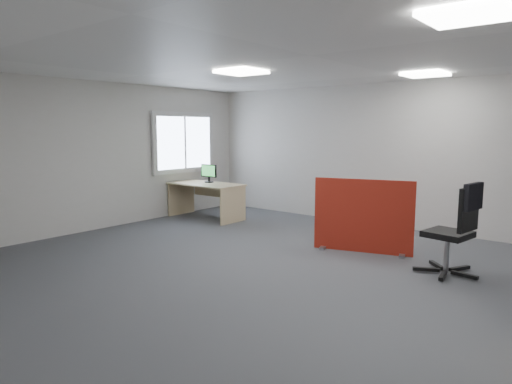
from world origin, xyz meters
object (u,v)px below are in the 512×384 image
Objects in this scene: red_divider at (363,217)px; second_desk at (207,192)px; monitor_second at (209,172)px; office_chair at (458,224)px.

second_desk is at bearing 156.97° from red_divider.
monitor_second is at bearing 120.09° from second_desk.
office_chair is (5.21, -0.87, -0.27)m from monitor_second.
red_divider is 1.21× the size of office_chair.
monitor_second reaches higher than red_divider.
red_divider is 0.91× the size of second_desk.
monitor_second is at bearing 155.17° from red_divider.
monitor_second reaches higher than second_desk.
red_divider is 3.45× the size of monitor_second.
monitor_second is 0.35× the size of office_chair.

